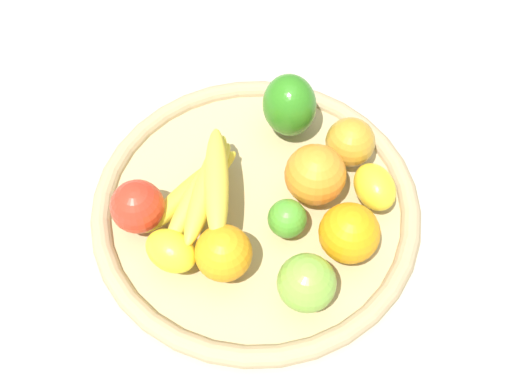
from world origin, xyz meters
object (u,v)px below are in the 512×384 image
(orange_2, at_px, (224,253))
(orange_1, at_px, (349,233))
(banana_bunch, at_px, (203,188))
(apple_2, at_px, (307,283))
(apple_0, at_px, (350,142))
(orange_0, at_px, (315,175))
(lemon_1, at_px, (171,251))
(apple_1, at_px, (138,207))
(bell_pepper, at_px, (289,105))
(lime_0, at_px, (287,219))
(lemon_0, at_px, (375,187))

(orange_2, bearing_deg, orange_1, 13.20)
(orange_2, xyz_separation_m, orange_1, (0.15, 0.04, 0.00))
(orange_1, height_order, banana_bunch, orange_1)
(apple_2, relative_size, apple_0, 1.04)
(orange_0, xyz_separation_m, apple_0, (0.05, 0.06, -0.01))
(apple_0, bearing_deg, lemon_1, -141.66)
(lemon_1, distance_m, apple_1, 0.08)
(orange_1, bearing_deg, orange_0, 117.32)
(apple_0, bearing_deg, apple_1, -156.07)
(banana_bunch, bearing_deg, apple_2, -42.29)
(orange_2, height_order, banana_bunch, banana_bunch)
(bell_pepper, bearing_deg, lime_0, 158.81)
(lemon_0, bearing_deg, orange_0, 176.89)
(lemon_1, bearing_deg, lemon_0, 23.45)
(orange_0, xyz_separation_m, apple_1, (-0.23, -0.06, -0.01))
(orange_2, height_order, apple_1, orange_2)
(orange_0, bearing_deg, apple_0, 52.21)
(orange_1, xyz_separation_m, apple_2, (-0.05, -0.07, -0.00))
(lime_0, relative_size, lemon_0, 0.73)
(lime_0, xyz_separation_m, orange_0, (0.03, 0.06, 0.02))
(apple_2, height_order, apple_0, apple_2)
(apple_1, relative_size, apple_0, 1.02)
(lemon_1, distance_m, lemon_0, 0.28)
(orange_2, height_order, lime_0, orange_2)
(bell_pepper, xyz_separation_m, orange_0, (0.04, -0.11, -0.01))
(orange_0, distance_m, apple_2, 0.15)
(bell_pepper, height_order, lemon_1, bell_pepper)
(lemon_1, relative_size, apple_1, 0.99)
(lime_0, distance_m, apple_2, 0.10)
(orange_0, relative_size, apple_1, 1.17)
(lime_0, bearing_deg, lemon_0, 25.98)
(orange_1, height_order, apple_0, orange_1)
(lemon_0, distance_m, apple_1, 0.31)
(orange_1, relative_size, lime_0, 1.51)
(lime_0, xyz_separation_m, apple_2, (0.03, -0.09, 0.01))
(orange_2, height_order, apple_0, orange_2)
(apple_2, distance_m, lemon_0, 0.17)
(lemon_1, distance_m, apple_0, 0.28)
(orange_1, distance_m, apple_2, 0.09)
(lime_0, relative_size, apple_2, 0.71)
(banana_bunch, relative_size, bell_pepper, 1.89)
(lemon_0, relative_size, apple_1, 1.00)
(orange_0, bearing_deg, lemon_1, -146.76)
(lime_0, distance_m, banana_bunch, 0.12)
(apple_2, bearing_deg, lemon_0, 59.22)
(orange_0, bearing_deg, lime_0, -119.60)
(orange_0, xyz_separation_m, lemon_1, (-0.18, -0.12, -0.02))
(orange_2, bearing_deg, apple_2, -17.98)
(orange_0, xyz_separation_m, lemon_0, (0.08, -0.00, -0.01))
(lemon_0, height_order, apple_0, apple_0)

